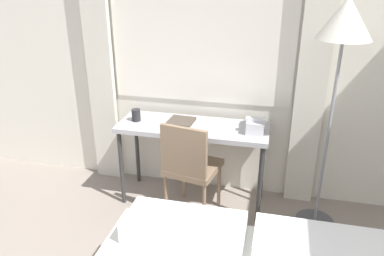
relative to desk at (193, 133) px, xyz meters
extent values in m
cube|color=silver|center=(0.07, 0.31, 0.69)|extent=(5.38, 0.05, 2.70)
cube|color=white|center=(0.00, 0.28, 0.94)|extent=(1.56, 0.01, 1.50)
cube|color=beige|center=(-0.92, 0.24, 0.64)|extent=(0.24, 0.06, 2.60)
cube|color=beige|center=(0.92, 0.24, 0.64)|extent=(0.24, 0.06, 2.60)
cube|color=#B2B2B7|center=(0.00, 0.00, 0.05)|extent=(1.26, 0.45, 0.04)
cylinder|color=#333333|center=(-0.59, -0.19, -0.32)|extent=(0.04, 0.04, 0.69)
cylinder|color=#333333|center=(0.59, -0.19, -0.32)|extent=(0.04, 0.04, 0.69)
cylinder|color=#333333|center=(-0.59, 0.19, -0.32)|extent=(0.04, 0.04, 0.69)
cylinder|color=#333333|center=(0.59, 0.19, -0.32)|extent=(0.04, 0.04, 0.69)
cube|color=#8C7259|center=(0.04, -0.17, -0.23)|extent=(0.47, 0.47, 0.05)
cube|color=#8C7259|center=(0.01, -0.34, -0.01)|extent=(0.38, 0.11, 0.40)
cylinder|color=#8C7259|center=(-0.16, -0.30, -0.46)|extent=(0.03, 0.03, 0.40)
cylinder|color=#8C7259|center=(0.18, -0.37, -0.46)|extent=(0.03, 0.03, 0.40)
cylinder|color=#8C7259|center=(-0.09, 0.03, -0.46)|extent=(0.03, 0.03, 0.40)
cylinder|color=#8C7259|center=(0.24, -0.03, -0.46)|extent=(0.03, 0.03, 0.40)
cube|color=white|center=(0.20, -1.07, -0.12)|extent=(0.70, 0.32, 0.12)
cube|color=white|center=(0.96, -1.07, -0.12)|extent=(0.70, 0.32, 0.12)
cylinder|color=#4C4C51|center=(1.05, -0.11, -0.65)|extent=(0.31, 0.31, 0.03)
cylinder|color=gray|center=(1.05, -0.11, 0.10)|extent=(0.02, 0.02, 1.47)
cone|color=silver|center=(1.05, -0.11, 0.98)|extent=(0.37, 0.37, 0.28)
cube|color=silver|center=(0.52, -0.03, 0.12)|extent=(0.14, 0.16, 0.10)
cube|color=silver|center=(0.52, -0.03, 0.18)|extent=(0.16, 0.05, 0.02)
cube|color=#4C4238|center=(-0.11, 0.03, 0.08)|extent=(0.22, 0.23, 0.02)
cube|color=white|center=(-0.11, 0.03, 0.09)|extent=(0.21, 0.22, 0.01)
cylinder|color=#262628|center=(-0.50, -0.01, 0.12)|extent=(0.07, 0.07, 0.10)
camera|label=1|loc=(0.66, -2.80, 1.27)|focal=35.00mm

